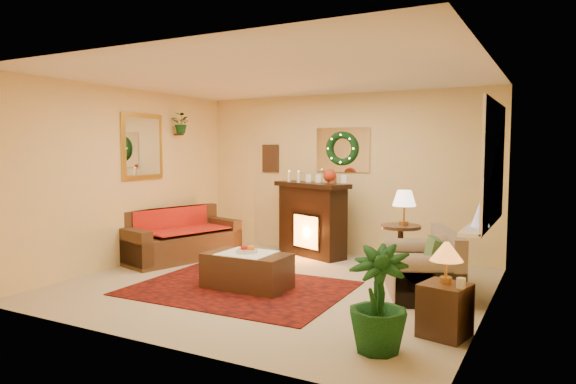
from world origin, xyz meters
The scene contains 31 objects.
floor centered at (0.00, 0.00, 0.00)m, with size 5.00×5.00×0.00m, color beige.
ceiling centered at (0.00, 0.00, 2.60)m, with size 5.00×5.00×0.00m, color white.
wall_back centered at (0.00, 2.25, 1.30)m, with size 5.00×5.00×0.00m, color #EFD88C.
wall_front centered at (0.00, -2.25, 1.30)m, with size 5.00×5.00×0.00m, color #EFD88C.
wall_left centered at (-2.50, 0.00, 1.30)m, with size 4.50×4.50×0.00m, color #EFD88C.
wall_right centered at (2.50, 0.00, 1.30)m, with size 4.50×4.50×0.00m, color #EFD88C.
area_rug centered at (-0.28, -0.38, 0.01)m, with size 2.56×1.92×0.01m, color #541511.
sofa centered at (-2.03, 0.62, 0.43)m, with size 0.80×1.82×0.78m, color brown.
red_throw centered at (-2.06, 0.75, 0.46)m, with size 0.84×1.36×0.02m, color red.
fireplace centered at (-0.35, 1.83, 0.55)m, with size 1.21×0.38×1.11m, color black.
poinsettia centered at (-0.03, 1.78, 1.30)m, with size 0.21×0.21×0.21m, color #A72C15.
mantel_candle_a centered at (-0.77, 1.82, 1.26)m, with size 0.06×0.06×0.17m, color white.
mantel_candle_b centered at (-0.57, 1.77, 1.26)m, with size 0.06×0.06×0.17m, color white.
mantel_mirror centered at (0.00, 2.23, 1.70)m, with size 0.92×0.02×0.72m, color white.
wreath centered at (0.00, 2.19, 1.72)m, with size 0.55×0.55×0.11m, color #194719.
wall_art centered at (-1.35, 2.23, 1.55)m, with size 0.32×0.03×0.48m, color #381E11.
gold_mirror centered at (-2.48, 0.30, 1.75)m, with size 0.03×0.84×1.00m, color gold.
hanging_plant centered at (-2.34, 1.05, 1.97)m, with size 0.33×0.28×0.36m, color #194719.
loveseat centered at (1.72, 0.48, 0.42)m, with size 0.75×1.29×0.75m, color gray.
window_frame centered at (2.48, 0.55, 1.55)m, with size 0.03×1.86×1.36m, color white.
window_glass centered at (2.47, 0.55, 1.55)m, with size 0.02×1.70×1.22m, color black.
window_sill centered at (2.38, 0.55, 0.87)m, with size 0.22×1.86×0.04m, color white.
mini_tree centered at (2.42, 0.12, 1.04)m, with size 0.19×0.19×0.29m, color silver.
sill_plant centered at (2.40, 1.26, 1.08)m, with size 0.25×0.20×0.46m, color #1B4119.
side_table_round centered at (1.28, 1.17, 0.33)m, with size 0.53×0.53×0.69m, color #391C15.
lamp_cream centered at (1.31, 1.19, 0.88)m, with size 0.31×0.31×0.48m, color #FFE1C0.
end_table_square centered at (2.26, -0.84, 0.27)m, with size 0.40×0.40×0.49m, color black.
lamp_tiffany centered at (2.26, -0.82, 0.74)m, with size 0.30×0.30×0.44m, color orange.
coffee_table centered at (-0.21, -0.32, 0.21)m, with size 1.04×0.57×0.44m, color black.
fruit_bowl centered at (-0.22, -0.30, 0.45)m, with size 0.27×0.27×0.06m, color beige.
floor_palm centered at (1.83, -1.47, 0.45)m, with size 1.51×1.51×2.70m, color black.
Camera 1 is at (3.15, -5.54, 1.70)m, focal length 32.00 mm.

